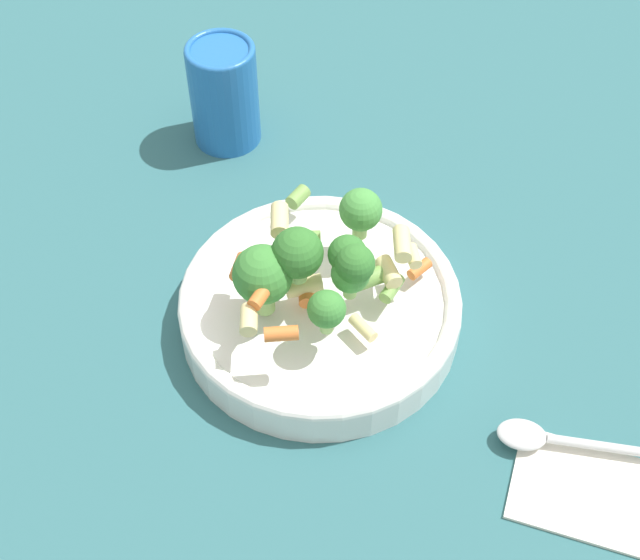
# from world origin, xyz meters

# --- Properties ---
(ground_plane) EXTENTS (3.00, 3.00, 0.00)m
(ground_plane) POSITION_xyz_m (0.00, 0.00, 0.00)
(ground_plane) COLOR #2D6066
(bowl) EXTENTS (0.22, 0.22, 0.04)m
(bowl) POSITION_xyz_m (0.00, 0.00, 0.02)
(bowl) COLOR white
(bowl) RESTS_ON ground_plane
(pasta_salad) EXTENTS (0.16, 0.17, 0.07)m
(pasta_salad) POSITION_xyz_m (0.00, -0.01, 0.08)
(pasta_salad) COLOR #8CB766
(pasta_salad) RESTS_ON bowl
(cup) EXTENTS (0.06, 0.06, 0.10)m
(cup) POSITION_xyz_m (-0.24, -0.01, 0.05)
(cup) COLOR #2366B2
(cup) RESTS_ON ground_plane
(napkin) EXTENTS (0.13, 0.14, 0.01)m
(napkin) POSITION_xyz_m (0.21, 0.13, 0.00)
(napkin) COLOR white
(napkin) RESTS_ON ground_plane
(spoon) EXTENTS (0.09, 0.15, 0.01)m
(spoon) POSITION_xyz_m (0.17, 0.13, 0.01)
(spoon) COLOR silver
(spoon) RESTS_ON napkin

